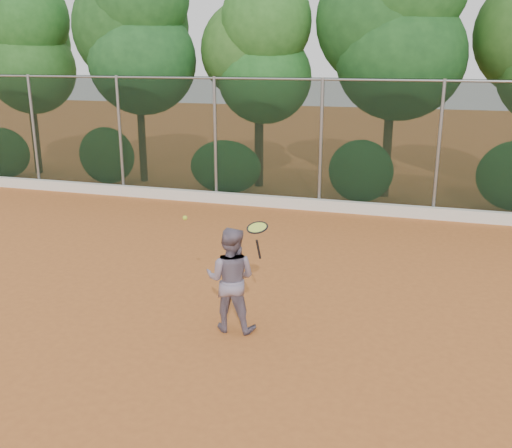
# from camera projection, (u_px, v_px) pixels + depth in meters

# --- Properties ---
(ground) EXTENTS (80.00, 80.00, 0.00)m
(ground) POSITION_uv_depth(u_px,v_px,m) (238.00, 314.00, 9.25)
(ground) COLOR #BC662C
(ground) RESTS_ON ground
(concrete_curb) EXTENTS (24.00, 0.20, 0.30)m
(concrete_curb) POSITION_uv_depth(u_px,v_px,m) (318.00, 205.00, 15.47)
(concrete_curb) COLOR white
(concrete_curb) RESTS_ON ground
(tennis_player) EXTENTS (0.81, 0.65, 1.62)m
(tennis_player) POSITION_uv_depth(u_px,v_px,m) (231.00, 279.00, 8.55)
(tennis_player) COLOR slate
(tennis_player) RESTS_ON ground
(chainlink_fence) EXTENTS (24.09, 0.09, 3.50)m
(chainlink_fence) POSITION_uv_depth(u_px,v_px,m) (321.00, 141.00, 15.15)
(chainlink_fence) COLOR black
(chainlink_fence) RESTS_ON ground
(foliage_backdrop) EXTENTS (23.70, 3.63, 7.55)m
(foliage_backdrop) POSITION_uv_depth(u_px,v_px,m) (318.00, 43.00, 16.40)
(foliage_backdrop) COLOR #3E2D18
(foliage_backdrop) RESTS_ON ground
(tennis_racket) EXTENTS (0.39, 0.38, 0.57)m
(tennis_racket) POSITION_uv_depth(u_px,v_px,m) (257.00, 230.00, 8.19)
(tennis_racket) COLOR black
(tennis_racket) RESTS_ON ground
(tennis_ball_in_flight) EXTENTS (0.07, 0.07, 0.07)m
(tennis_ball_in_flight) POSITION_uv_depth(u_px,v_px,m) (185.00, 218.00, 8.71)
(tennis_ball_in_flight) COLOR #BCD931
(tennis_ball_in_flight) RESTS_ON ground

